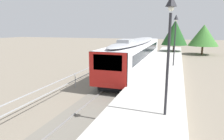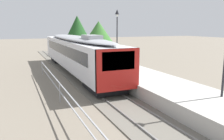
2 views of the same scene
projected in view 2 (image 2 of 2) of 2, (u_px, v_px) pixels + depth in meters
The scene contains 7 objects.
ground_plane at pixel (62, 97), 14.91m from camera, with size 160.00×160.00×0.00m, color slate.
track_rails at pixel (105, 92), 16.06m from camera, with size 3.20×60.00×0.14m.
commuter_train at pixel (76, 51), 22.54m from camera, with size 2.82×20.04×3.74m.
station_platform at pixel (145, 82), 17.25m from camera, with size 3.90×60.00×0.90m, color #B7B5AD.
platform_lamp_far_end at pixel (117, 26), 23.34m from camera, with size 0.34×0.34×5.35m.
tree_behind_carpark at pixel (77, 29), 36.41m from camera, with size 4.39×4.39×6.27m.
tree_behind_station_far at pixel (99, 32), 42.12m from camera, with size 5.39×5.39×5.56m.
Camera 2 is at (-5.66, 7.55, 4.50)m, focal length 36.72 mm.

